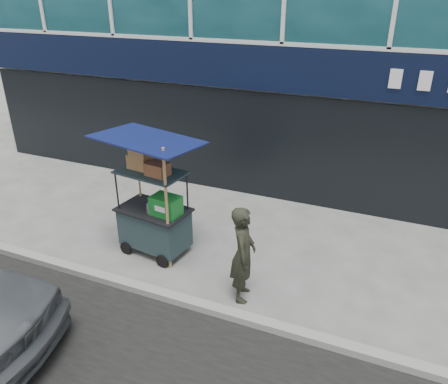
% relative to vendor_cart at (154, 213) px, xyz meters
% --- Properties ---
extents(ground, '(80.00, 80.00, 0.00)m').
position_rel_vendor_cart_xyz_m(ground, '(1.34, -0.93, -0.79)').
color(ground, '#5D5E59').
rests_on(ground, ground).
extents(curb, '(80.00, 0.18, 0.12)m').
position_rel_vendor_cart_xyz_m(curb, '(1.34, -1.13, -0.73)').
color(curb, gray).
rests_on(curb, ground).
extents(vendor_cart, '(1.80, 1.38, 2.26)m').
position_rel_vendor_cart_xyz_m(vendor_cart, '(0.00, 0.00, 0.00)').
color(vendor_cart, '#1C2B2F').
rests_on(vendor_cart, ground).
extents(vendor_man, '(0.51, 0.65, 1.57)m').
position_rel_vendor_cart_xyz_m(vendor_man, '(1.91, -0.60, -0.00)').
color(vendor_man, black).
rests_on(vendor_man, ground).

